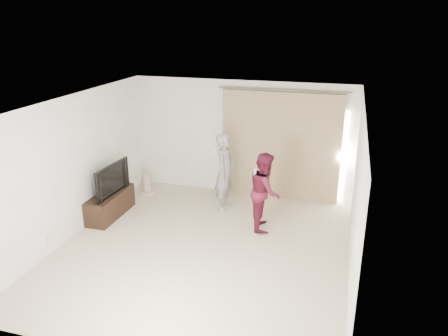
{
  "coord_description": "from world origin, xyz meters",
  "views": [
    {
      "loc": [
        2.26,
        -6.46,
        3.95
      ],
      "look_at": [
        0.04,
        1.2,
        1.12
      ],
      "focal_mm": 35.0,
      "sensor_mm": 36.0,
      "label": 1
    }
  ],
  "objects_px": {
    "person_woman": "(265,191)",
    "tv_console": "(110,204)",
    "person_man": "(225,172)",
    "tv": "(108,179)"
  },
  "relations": [
    {
      "from": "person_woman",
      "to": "tv_console",
      "type": "bearing_deg",
      "value": -173.31
    },
    {
      "from": "tv_console",
      "to": "person_man",
      "type": "bearing_deg",
      "value": 25.48
    },
    {
      "from": "person_man",
      "to": "person_woman",
      "type": "xyz_separation_m",
      "value": [
        0.98,
        -0.66,
        -0.06
      ]
    },
    {
      "from": "tv_console",
      "to": "person_woman",
      "type": "distance_m",
      "value": 3.2
    },
    {
      "from": "tv",
      "to": "person_man",
      "type": "height_order",
      "value": "person_man"
    },
    {
      "from": "tv",
      "to": "person_woman",
      "type": "height_order",
      "value": "person_woman"
    },
    {
      "from": "tv",
      "to": "person_woman",
      "type": "relative_size",
      "value": 0.72
    },
    {
      "from": "tv_console",
      "to": "person_man",
      "type": "height_order",
      "value": "person_man"
    },
    {
      "from": "tv",
      "to": "person_man",
      "type": "relative_size",
      "value": 0.67
    },
    {
      "from": "tv_console",
      "to": "tv",
      "type": "bearing_deg",
      "value": 90.0
    }
  ]
}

